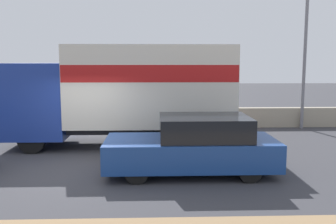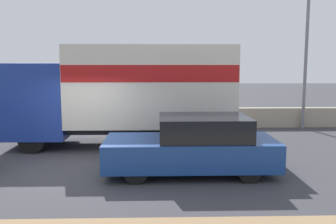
% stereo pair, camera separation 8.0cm
% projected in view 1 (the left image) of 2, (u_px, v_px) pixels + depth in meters
% --- Properties ---
extents(ground_plane, '(80.00, 80.00, 0.00)m').
position_uv_depth(ground_plane, '(78.00, 169.00, 10.18)').
color(ground_plane, '#38383D').
extents(stone_wall_backdrop, '(60.00, 0.35, 0.87)m').
position_uv_depth(stone_wall_backdrop, '(107.00, 118.00, 16.51)').
color(stone_wall_backdrop, '#A39984').
rests_on(stone_wall_backdrop, ground_plane).
extents(street_lamp, '(0.56, 0.28, 7.89)m').
position_uv_depth(street_lamp, '(306.00, 24.00, 15.92)').
color(street_lamp, slate).
rests_on(street_lamp, ground_plane).
extents(box_truck, '(7.63, 2.42, 3.45)m').
position_uv_depth(box_truck, '(128.00, 89.00, 12.83)').
color(box_truck, navy).
rests_on(box_truck, ground_plane).
extents(car_hatchback, '(4.43, 1.87, 1.52)m').
position_uv_depth(car_hatchback, '(194.00, 146.00, 9.76)').
color(car_hatchback, navy).
rests_on(car_hatchback, ground_plane).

